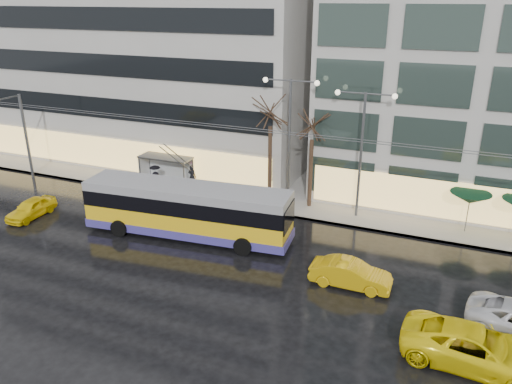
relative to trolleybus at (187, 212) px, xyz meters
The scene contains 18 objects.
ground 4.79m from the trolleybus, 59.32° to the right, with size 140.00×140.00×0.00m, color black.
sidewalk 11.12m from the trolleybus, 67.03° to the left, with size 80.00×10.00×0.15m, color gray.
kerb 6.91m from the trolleybus, 50.36° to the left, with size 80.00×0.10×0.15m, color slate.
building_left 22.52m from the trolleybus, 132.17° to the left, with size 34.00×14.00×22.00m, color #AAA8A2.
trolleybus is the anchor object (origin of this frame).
catenary 5.84m from the trolleybus, 51.02° to the left, with size 42.24×5.12×7.00m.
bus_shelter 9.15m from the trolleybus, 131.76° to the left, with size 4.20×1.60×2.51m.
street_lamp_near 9.24m from the trolleybus, 58.23° to the left, with size 3.96×0.36×9.03m.
street_lamp_far 12.29m from the trolleybus, 36.72° to the left, with size 3.96×0.36×8.53m.
tree_a 9.39m from the trolleybus, 68.61° to the left, with size 3.20×3.20×8.40m.
tree_b 10.48m from the trolleybus, 51.69° to the left, with size 3.20×3.20×7.70m.
parasol_a 17.80m from the trolleybus, 23.64° to the left, with size 2.50×2.50×2.65m.
taxi_a 11.60m from the trolleybus, behind, with size 1.52×3.78×1.29m, color yellow.
taxi_b 11.06m from the trolleybus, ahead, with size 1.48×4.25×1.40m, color #DBA80B.
taxi_c 17.94m from the trolleybus, 19.20° to the right, with size 2.74×5.93×1.65m, color yellow.
pedestrian_a 8.17m from the trolleybus, 117.45° to the left, with size 0.99×1.01×2.19m.
pedestrian_b 9.30m from the trolleybus, 117.56° to the left, with size 0.83×0.65×1.70m.
pedestrian_c 8.18m from the trolleybus, 137.35° to the left, with size 1.08×0.91×2.11m.
Camera 1 is at (12.72, -20.92, 14.30)m, focal length 35.00 mm.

